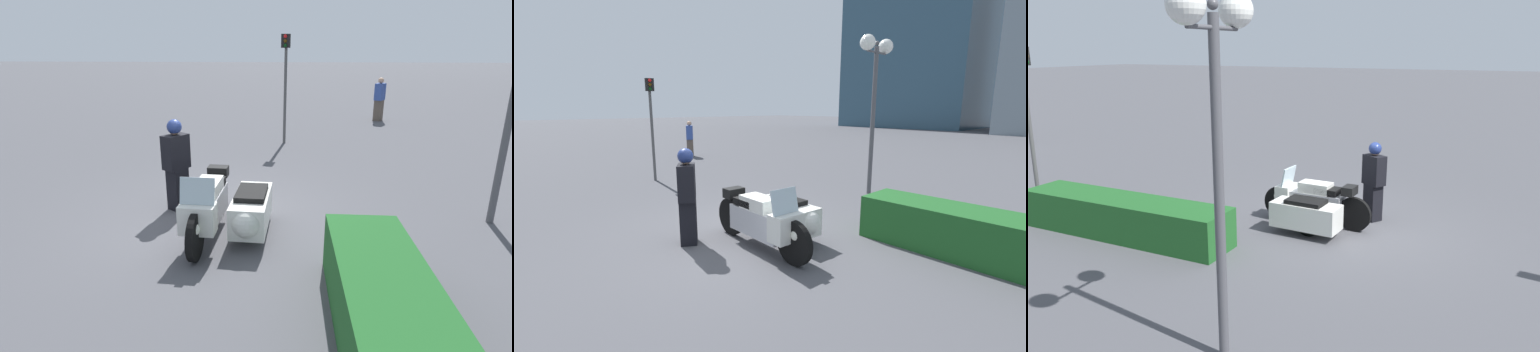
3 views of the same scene
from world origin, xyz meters
The scene contains 6 objects.
ground_plane centered at (0.00, 0.00, 0.00)m, with size 160.00×160.00×0.00m, color #4C4C51.
police_motorcycle centered at (0.83, 0.40, 0.48)m, with size 2.46×1.32×1.18m.
officer_rider centered at (-0.25, -0.74, 0.91)m, with size 0.55×0.50×1.73m.
hedge_bush_curbside centered at (3.95, 2.32, 0.39)m, with size 4.62×0.95×0.78m, color #1E5623.
twin_lamp_post centered at (-0.02, 4.93, 3.42)m, with size 0.39×1.31×4.26m.
traffic_light_near centered at (6.94, 1.87, 2.40)m, with size 0.22×0.28×3.69m.
Camera 3 is at (-2.98, 9.43, 3.66)m, focal length 35.00 mm.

